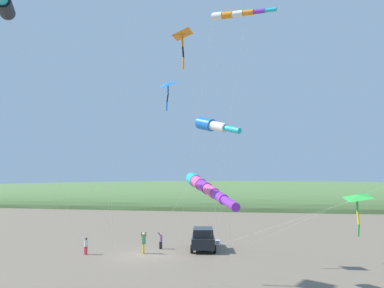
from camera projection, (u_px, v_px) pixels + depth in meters
The scene contains 13 objects.
ground_plane at pixel (145, 255), 27.57m from camera, with size 600.00×600.00×0.00m, color #756654.
dune_ridge_grassy at pixel (221, 207), 81.26m from camera, with size 28.00×240.00×11.93m, color #567A42.
parked_car at pixel (203, 238), 29.87m from camera, with size 4.55×2.63×1.85m.
cooler_box at pixel (218, 243), 32.13m from camera, with size 0.62×0.42×0.42m.
person_adult_flyer at pixel (144, 241), 28.36m from camera, with size 0.64×0.57×1.82m.
person_child_green_jacket at pixel (161, 240), 30.31m from camera, with size 0.51×0.52×1.45m.
person_child_grey_jacket at pixel (86, 244), 27.97m from camera, with size 0.42×0.50×1.47m.
kite_delta_blue_topmost at pixel (356, 198), 20.22m from camera, with size 9.02×11.12×5.19m.
kite_windsock_red_high_left at pixel (202, 185), 12.80m from camera, with size 18.87×8.71×6.14m.
kite_windsock_long_streamer_left at pixel (212, 125), 20.26m from camera, with size 10.89×2.90×9.60m.
kite_delta_green_low_center at pixel (168, 85), 25.43m from camera, with size 10.58×2.86×13.09m.
kite_delta_orange_high_right at pixel (182, 34), 27.48m from camera, with size 6.50×3.51×17.59m.
kite_windsock_rainbow_low_near at pixel (234, 14), 27.29m from camera, with size 5.99×8.74×19.27m.
Camera 1 is at (-27.13, -9.01, 5.73)m, focal length 32.95 mm.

